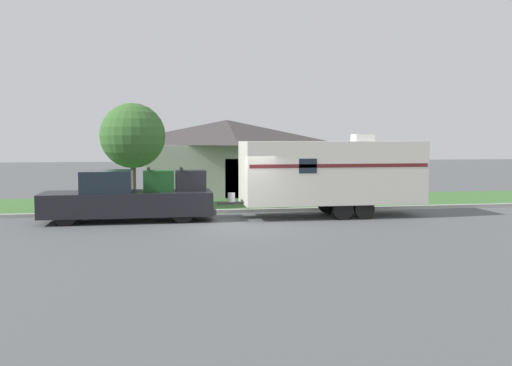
{
  "coord_description": "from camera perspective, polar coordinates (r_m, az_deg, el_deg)",
  "views": [
    {
      "loc": [
        -3.12,
        -20.21,
        3.15
      ],
      "look_at": [
        0.72,
        1.94,
        1.4
      ],
      "focal_mm": 40.0,
      "sensor_mm": 36.0,
      "label": 1
    }
  ],
  "objects": [
    {
      "name": "mailbox",
      "position": [
        25.3,
        -0.79,
        -0.28
      ],
      "size": [
        0.48,
        0.2,
        1.39
      ],
      "color": "brown",
      "rests_on": "ground_plane"
    },
    {
      "name": "travel_trailer",
      "position": [
        23.25,
        7.58,
        1.07
      ],
      "size": [
        8.28,
        2.41,
        3.33
      ],
      "color": "black",
      "rests_on": "ground_plane"
    },
    {
      "name": "curb_strip",
      "position": [
        24.36,
        -2.39,
        -2.82
      ],
      "size": [
        80.0,
        0.3,
        0.14
      ],
      "color": "#999993",
      "rests_on": "ground_plane"
    },
    {
      "name": "tree_in_yard",
      "position": [
        26.22,
        -12.23,
        4.63
      ],
      "size": [
        2.92,
        2.92,
        4.75
      ],
      "color": "brown",
      "rests_on": "ground_plane"
    },
    {
      "name": "lawn_strip",
      "position": [
        27.96,
        -3.35,
        -1.99
      ],
      "size": [
        80.0,
        7.0,
        0.03
      ],
      "color": "#3D6B33",
      "rests_on": "ground_plane"
    },
    {
      "name": "ground_plane",
      "position": [
        20.69,
        -1.04,
        -4.31
      ],
      "size": [
        120.0,
        120.0,
        0.0
      ],
      "primitive_type": "plane",
      "color": "#515456"
    },
    {
      "name": "house_across_street",
      "position": [
        33.05,
        -2.91,
        2.78
      ],
      "size": [
        9.95,
        7.11,
        4.23
      ],
      "color": "#B2B2A8",
      "rests_on": "ground_plane"
    },
    {
      "name": "pickup_truck",
      "position": [
        22.29,
        -12.6,
        -1.45
      ],
      "size": [
        6.49,
        2.04,
        2.05
      ],
      "color": "black",
      "rests_on": "ground_plane"
    }
  ]
}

